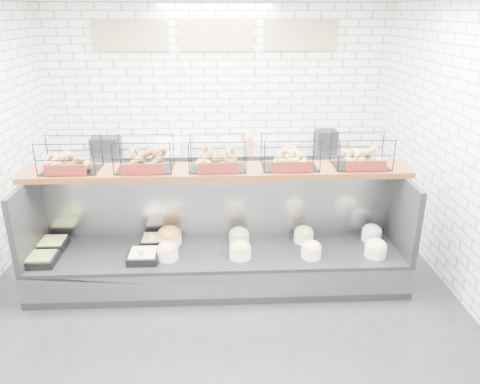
{
  "coord_description": "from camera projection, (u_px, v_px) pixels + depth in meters",
  "views": [
    {
      "loc": [
        0.02,
        -4.21,
        2.82
      ],
      "look_at": [
        0.23,
        0.45,
        1.01
      ],
      "focal_mm": 35.0,
      "sensor_mm": 36.0,
      "label": 1
    }
  ],
  "objects": [
    {
      "name": "ground",
      "position": [
        220.0,
        297.0,
        4.94
      ],
      "size": [
        5.5,
        5.5,
        0.0
      ],
      "primitive_type": "plane",
      "color": "black",
      "rests_on": "ground"
    },
    {
      "name": "room_shell",
      "position": [
        216.0,
        92.0,
        4.76
      ],
      "size": [
        5.02,
        5.51,
        3.01
      ],
      "color": "white",
      "rests_on": "ground"
    },
    {
      "name": "display_case",
      "position": [
        219.0,
        254.0,
        5.15
      ],
      "size": [
        4.0,
        0.9,
        1.2
      ],
      "color": "black",
      "rests_on": "ground"
    },
    {
      "name": "bagel_shelf",
      "position": [
        218.0,
        158.0,
        4.93
      ],
      "size": [
        4.1,
        0.5,
        0.4
      ],
      "color": "#49250F",
      "rests_on": "display_case"
    },
    {
      "name": "prep_counter",
      "position": [
        218.0,
        179.0,
        7.03
      ],
      "size": [
        4.0,
        0.6,
        1.2
      ],
      "color": "#93969B",
      "rests_on": "ground"
    }
  ]
}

